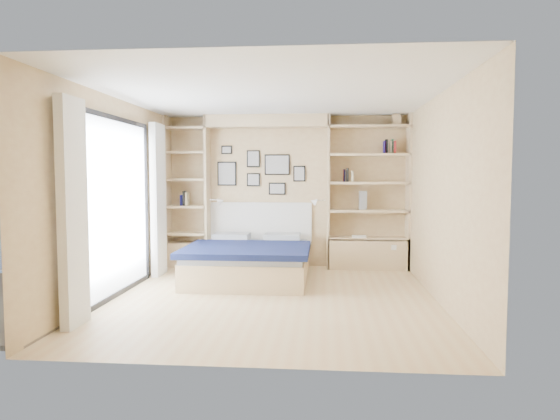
{
  "coord_description": "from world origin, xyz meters",
  "views": [
    {
      "loc": [
        0.61,
        -6.07,
        1.53
      ],
      "look_at": [
        0.01,
        0.9,
        1.04
      ],
      "focal_mm": 32.0,
      "sensor_mm": 36.0,
      "label": 1
    }
  ],
  "objects": [
    {
      "name": "room_shell",
      "position": [
        -0.39,
        1.52,
        1.08
      ],
      "size": [
        4.5,
        4.5,
        4.5
      ],
      "color": "tan",
      "rests_on": "ground"
    },
    {
      "name": "shelf_decor",
      "position": [
        1.09,
        2.07,
        1.7
      ],
      "size": [
        3.62,
        0.23,
        2.03
      ],
      "color": "#A52F1A",
      "rests_on": "ground"
    },
    {
      "name": "reading_lamps",
      "position": [
        -0.3,
        2.0,
        1.1
      ],
      "size": [
        1.92,
        0.12,
        0.15
      ],
      "color": "silver",
      "rests_on": "ground"
    },
    {
      "name": "ground",
      "position": [
        0.0,
        0.0,
        0.0
      ],
      "size": [
        4.5,
        4.5,
        0.0
      ],
      "primitive_type": "plane",
      "color": "#D3B47F",
      "rests_on": "ground"
    },
    {
      "name": "bed",
      "position": [
        -0.45,
        1.17,
        0.28
      ],
      "size": [
        1.75,
        2.16,
        1.07
      ],
      "color": "#D6BE88",
      "rests_on": "ground"
    },
    {
      "name": "photo_gallery",
      "position": [
        -0.45,
        2.22,
        1.6
      ],
      "size": [
        1.48,
        0.02,
        0.82
      ],
      "color": "black",
      "rests_on": "ground"
    }
  ]
}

